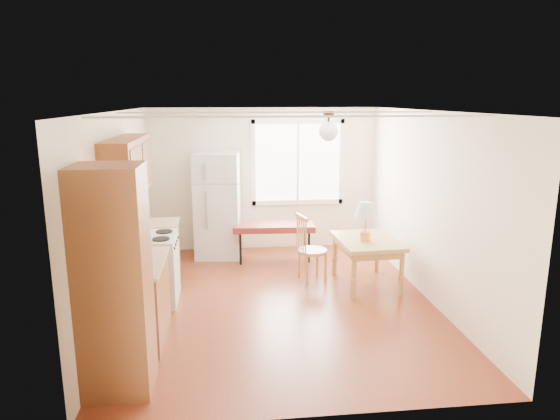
{
  "coord_description": "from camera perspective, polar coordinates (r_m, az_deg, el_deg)",
  "views": [
    {
      "loc": [
        -0.69,
        -6.21,
        2.65
      ],
      "look_at": [
        0.06,
        0.45,
        1.15
      ],
      "focal_mm": 32.0,
      "sensor_mm": 36.0,
      "label": 1
    }
  ],
  "objects": [
    {
      "name": "room_shell",
      "position": [
        6.4,
        -0.05,
        -0.01
      ],
      "size": [
        4.6,
        5.6,
        2.62
      ],
      "color": "#5B2112",
      "rests_on": "ground"
    },
    {
      "name": "bench",
      "position": [
        8.28,
        -0.71,
        -2.05
      ],
      "size": [
        1.37,
        0.57,
        0.62
      ],
      "rotation": [
        0.0,
        0.0,
        -0.06
      ],
      "color": "maroon",
      "rests_on": "ground"
    },
    {
      "name": "table_lamp",
      "position": [
        7.08,
        9.79,
        -0.32
      ],
      "size": [
        0.32,
        0.32,
        0.56
      ],
      "rotation": [
        0.0,
        0.0,
        0.38
      ],
      "color": "#D18B43",
      "rests_on": "dining_table"
    },
    {
      "name": "window_unit",
      "position": [
        8.84,
        2.05,
        5.47
      ],
      "size": [
        1.64,
        0.05,
        1.51
      ],
      "color": "white",
      "rests_on": "room_shell"
    },
    {
      "name": "dining_table",
      "position": [
        7.29,
        9.9,
        -4.07
      ],
      "size": [
        0.87,
        1.13,
        0.68
      ],
      "rotation": [
        0.0,
        0.0,
        0.05
      ],
      "color": "#A27C3E",
      "rests_on": "ground"
    },
    {
      "name": "kettle",
      "position": [
        6.13,
        -16.32,
        -3.44
      ],
      "size": [
        0.14,
        0.14,
        0.26
      ],
      "color": "red",
      "rests_on": "kitchen_run"
    },
    {
      "name": "refrigerator",
      "position": [
        8.51,
        -7.13,
        0.59
      ],
      "size": [
        0.81,
        0.81,
        1.78
      ],
      "rotation": [
        0.0,
        0.0,
        -0.11
      ],
      "color": "silver",
      "rests_on": "ground"
    },
    {
      "name": "chair",
      "position": [
        7.34,
        3.07,
        -3.87
      ],
      "size": [
        0.47,
        0.46,
        0.99
      ],
      "rotation": [
        0.0,
        0.0,
        0.24
      ],
      "color": "#A27C3E",
      "rests_on": "ground"
    },
    {
      "name": "pendant_light",
      "position": [
        6.76,
        5.55,
        9.06
      ],
      "size": [
        0.26,
        0.26,
        0.4
      ],
      "color": "black",
      "rests_on": "room_shell"
    },
    {
      "name": "kitchen_run",
      "position": [
        5.95,
        -16.08,
        -5.61
      ],
      "size": [
        0.65,
        3.4,
        2.2
      ],
      "color": "brown",
      "rests_on": "ground"
    },
    {
      "name": "coffee_maker",
      "position": [
        5.47,
        -17.0,
        -5.23
      ],
      "size": [
        0.22,
        0.26,
        0.34
      ],
      "rotation": [
        0.0,
        0.0,
        0.27
      ],
      "color": "black",
      "rests_on": "kitchen_run"
    }
  ]
}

